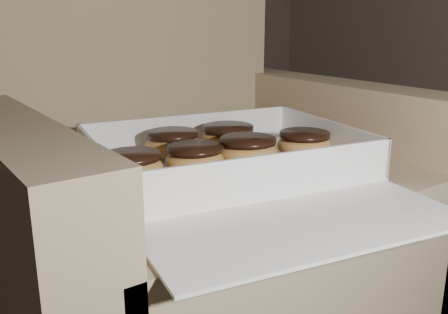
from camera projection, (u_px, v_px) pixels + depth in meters
armchair at (199, 211)px, 1.00m from camera, size 0.81×0.68×0.84m
bakery_box at (238, 171)px, 0.83m from camera, size 0.53×0.59×0.07m
donut_a at (132, 167)px, 0.79m from camera, size 0.10×0.10×0.05m
donut_b at (228, 138)px, 0.97m from camera, size 0.11×0.11×0.05m
donut_c at (248, 151)px, 0.88m from camera, size 0.11×0.11×0.05m
donut_d at (173, 143)px, 0.93m from camera, size 0.10×0.10×0.05m
donut_e at (195, 159)px, 0.84m from camera, size 0.10×0.10×0.05m
donut_f at (304, 144)px, 0.93m from camera, size 0.10×0.10×0.05m
crumb_a at (329, 169)px, 0.86m from camera, size 0.01×0.01×0.00m
crumb_b at (328, 156)px, 0.94m from camera, size 0.01×0.01×0.00m
crumb_c at (260, 169)px, 0.86m from camera, size 0.01×0.01×0.00m
crumb_d at (343, 177)px, 0.82m from camera, size 0.01×0.01×0.00m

